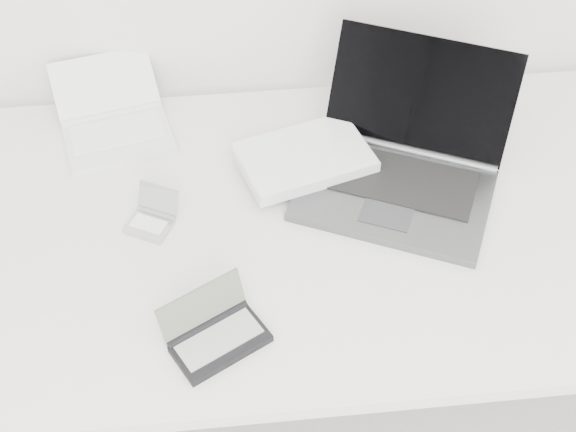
{
  "coord_description": "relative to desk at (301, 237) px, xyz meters",
  "views": [
    {
      "loc": [
        -0.13,
        0.53,
        1.86
      ],
      "look_at": [
        -0.03,
        1.51,
        0.79
      ],
      "focal_mm": 50.0,
      "sensor_mm": 36.0,
      "label": 1
    }
  ],
  "objects": [
    {
      "name": "pda_silver",
      "position": [
        -0.28,
        0.02,
        0.06
      ],
      "size": [
        0.11,
        0.12,
        0.07
      ],
      "rotation": [
        0.0,
        0.0,
        -0.49
      ],
      "color": "#BABABF",
      "rests_on": "desk"
    },
    {
      "name": "desk",
      "position": [
        0.0,
        0.0,
        0.0
      ],
      "size": [
        1.6,
        0.8,
        0.73
      ],
      "color": "white",
      "rests_on": "ground"
    },
    {
      "name": "laptop_large",
      "position": [
        0.15,
        0.11,
        0.08
      ],
      "size": [
        0.58,
        0.48,
        0.23
      ],
      "rotation": [
        0.0,
        0.0,
        -0.43
      ],
      "color": "#545659",
      "rests_on": "desk"
    },
    {
      "name": "palmtop_charcoal",
      "position": [
        -0.17,
        -0.25,
        0.06
      ],
      "size": [
        0.19,
        0.17,
        0.09
      ],
      "rotation": [
        0.0,
        0.0,
        0.5
      ],
      "color": "black",
      "rests_on": "desk"
    },
    {
      "name": "netbook_open_white",
      "position": [
        -0.36,
        0.3,
        0.07
      ],
      "size": [
        0.27,
        0.3,
        0.1
      ],
      "rotation": [
        0.0,
        0.0,
        0.23
      ],
      "color": "white",
      "rests_on": "desk"
    }
  ]
}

